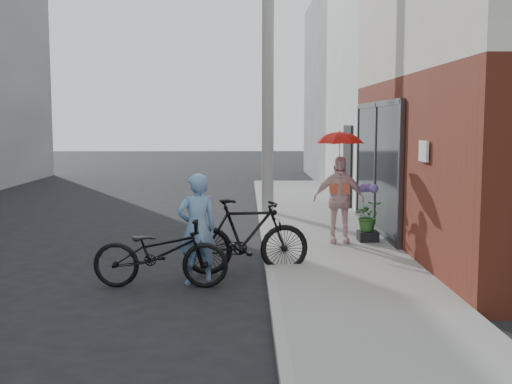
{
  "coord_description": "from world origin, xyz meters",
  "views": [
    {
      "loc": [
        0.6,
        -9.01,
        2.25
      ],
      "look_at": [
        0.76,
        1.39,
        1.1
      ],
      "focal_mm": 45.0,
      "sensor_mm": 36.0,
      "label": 1
    }
  ],
  "objects_px": {
    "kimono_woman": "(339,200)",
    "planter": "(368,236)",
    "bike_left": "(161,252)",
    "officer": "(197,229)",
    "bike_right": "(246,236)",
    "utility_pole": "(268,67)"
  },
  "relations": [
    {
      "from": "officer",
      "to": "kimono_woman",
      "type": "relative_size",
      "value": 1.01
    },
    {
      "from": "kimono_woman",
      "to": "planter",
      "type": "bearing_deg",
      "value": 15.36
    },
    {
      "from": "kimono_woman",
      "to": "planter",
      "type": "height_order",
      "value": "kimono_woman"
    },
    {
      "from": "kimono_woman",
      "to": "utility_pole",
      "type": "bearing_deg",
      "value": 109.22
    },
    {
      "from": "planter",
      "to": "officer",
      "type": "bearing_deg",
      "value": -138.55
    },
    {
      "from": "officer",
      "to": "bike_right",
      "type": "relative_size",
      "value": 0.83
    },
    {
      "from": "bike_right",
      "to": "officer",
      "type": "bearing_deg",
      "value": 123.14
    },
    {
      "from": "bike_left",
      "to": "bike_right",
      "type": "xyz_separation_m",
      "value": [
        1.16,
        0.78,
        0.08
      ]
    },
    {
      "from": "utility_pole",
      "to": "kimono_woman",
      "type": "bearing_deg",
      "value": -73.82
    },
    {
      "from": "bike_right",
      "to": "kimono_woman",
      "type": "xyz_separation_m",
      "value": [
        1.62,
        1.81,
        0.32
      ]
    },
    {
      "from": "officer",
      "to": "bike_left",
      "type": "bearing_deg",
      "value": 2.61
    },
    {
      "from": "kimono_woman",
      "to": "bike_left",
      "type": "bearing_deg",
      "value": -134.1
    },
    {
      "from": "utility_pole",
      "to": "planter",
      "type": "xyz_separation_m",
      "value": [
        1.67,
        -3.75,
        -3.29
      ]
    },
    {
      "from": "officer",
      "to": "bike_left",
      "type": "height_order",
      "value": "officer"
    },
    {
      "from": "bike_right",
      "to": "planter",
      "type": "xyz_separation_m",
      "value": [
        2.17,
        1.93,
        -0.35
      ]
    },
    {
      "from": "officer",
      "to": "kimono_woman",
      "type": "xyz_separation_m",
      "value": [
        2.3,
        2.4,
        0.11
      ]
    },
    {
      "from": "bike_left",
      "to": "planter",
      "type": "distance_m",
      "value": 4.3
    },
    {
      "from": "bike_left",
      "to": "officer",
      "type": "bearing_deg",
      "value": -66.76
    },
    {
      "from": "bike_left",
      "to": "bike_right",
      "type": "distance_m",
      "value": 1.4
    },
    {
      "from": "officer",
      "to": "planter",
      "type": "bearing_deg",
      "value": -157.09
    },
    {
      "from": "bike_right",
      "to": "kimono_woman",
      "type": "bearing_deg",
      "value": -49.72
    },
    {
      "from": "officer",
      "to": "bike_left",
      "type": "xyz_separation_m",
      "value": [
        -0.48,
        -0.19,
        -0.29
      ]
    }
  ]
}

